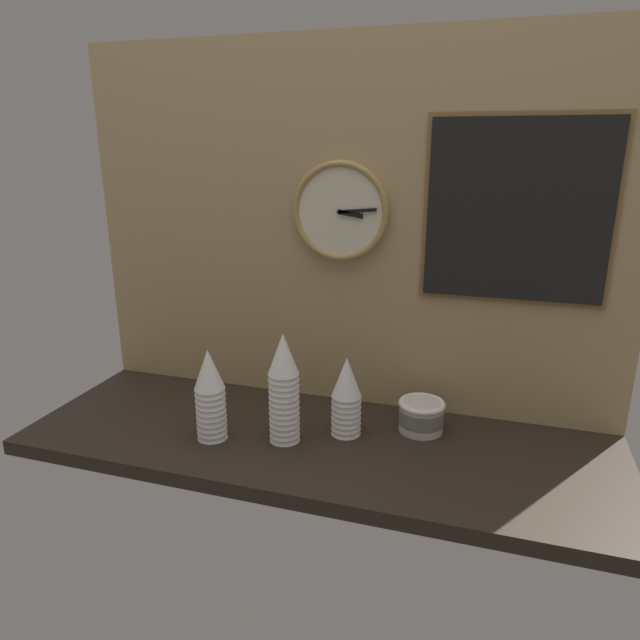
{
  "coord_description": "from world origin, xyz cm",
  "views": [
    {
      "loc": [
        42.17,
        -132.52,
        76.33
      ],
      "look_at": [
        -0.61,
        4.0,
        31.95
      ],
      "focal_mm": 32.0,
      "sensor_mm": 36.0,
      "label": 1
    }
  ],
  "objects_px": {
    "cup_stack_center_right": "(346,396)",
    "wall_clock": "(340,212)",
    "cup_stack_center": "(284,388)",
    "bowl_stack_right": "(421,415)",
    "cup_stack_center_left": "(210,394)",
    "menu_board": "(517,211)"
  },
  "relations": [
    {
      "from": "bowl_stack_right",
      "to": "wall_clock",
      "type": "distance_m",
      "value": 0.61
    },
    {
      "from": "cup_stack_center",
      "to": "menu_board",
      "type": "bearing_deg",
      "value": 27.98
    },
    {
      "from": "cup_stack_center_right",
      "to": "cup_stack_center",
      "type": "distance_m",
      "value": 0.17
    },
    {
      "from": "wall_clock",
      "to": "cup_stack_center_left",
      "type": "bearing_deg",
      "value": -128.91
    },
    {
      "from": "bowl_stack_right",
      "to": "cup_stack_center",
      "type": "bearing_deg",
      "value": -154.51
    },
    {
      "from": "cup_stack_center_right",
      "to": "bowl_stack_right",
      "type": "relative_size",
      "value": 1.73
    },
    {
      "from": "cup_stack_center",
      "to": "wall_clock",
      "type": "bearing_deg",
      "value": 75.7
    },
    {
      "from": "cup_stack_center",
      "to": "bowl_stack_right",
      "type": "distance_m",
      "value": 0.39
    },
    {
      "from": "cup_stack_center_right",
      "to": "wall_clock",
      "type": "bearing_deg",
      "value": 111.38
    },
    {
      "from": "cup_stack_center_left",
      "to": "cup_stack_center_right",
      "type": "bearing_deg",
      "value": 20.98
    },
    {
      "from": "wall_clock",
      "to": "menu_board",
      "type": "relative_size",
      "value": 0.58
    },
    {
      "from": "cup_stack_center_left",
      "to": "menu_board",
      "type": "height_order",
      "value": "menu_board"
    },
    {
      "from": "cup_stack_center",
      "to": "bowl_stack_right",
      "type": "height_order",
      "value": "cup_stack_center"
    },
    {
      "from": "wall_clock",
      "to": "menu_board",
      "type": "distance_m",
      "value": 0.47
    },
    {
      "from": "cup_stack_center",
      "to": "menu_board",
      "type": "relative_size",
      "value": 0.62
    },
    {
      "from": "cup_stack_center",
      "to": "bowl_stack_right",
      "type": "bearing_deg",
      "value": 25.49
    },
    {
      "from": "bowl_stack_right",
      "to": "menu_board",
      "type": "bearing_deg",
      "value": 31.97
    },
    {
      "from": "cup_stack_center_left",
      "to": "wall_clock",
      "type": "xyz_separation_m",
      "value": [
        0.26,
        0.33,
        0.45
      ]
    },
    {
      "from": "cup_stack_center_left",
      "to": "bowl_stack_right",
      "type": "xyz_separation_m",
      "value": [
        0.53,
        0.21,
        -0.08
      ]
    },
    {
      "from": "cup_stack_center",
      "to": "bowl_stack_right",
      "type": "xyz_separation_m",
      "value": [
        0.34,
        0.16,
        -0.1
      ]
    },
    {
      "from": "cup_stack_center",
      "to": "wall_clock",
      "type": "relative_size",
      "value": 1.07
    },
    {
      "from": "cup_stack_center_right",
      "to": "wall_clock",
      "type": "xyz_separation_m",
      "value": [
        -0.08,
        0.2,
        0.47
      ]
    }
  ]
}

